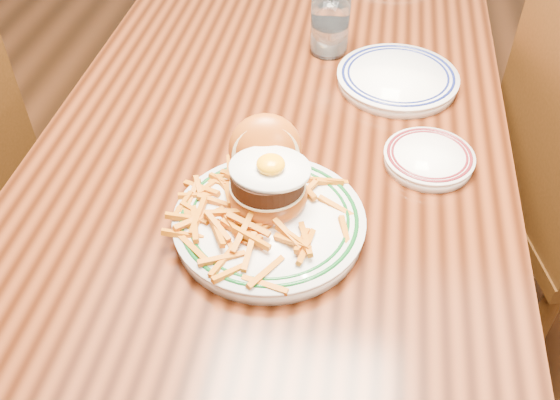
# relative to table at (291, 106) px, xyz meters

# --- Properties ---
(floor) EXTENTS (6.00, 6.00, 0.00)m
(floor) POSITION_rel_table_xyz_m (0.00, 0.00, -0.66)
(floor) COLOR black
(floor) RESTS_ON ground
(table) EXTENTS (0.85, 1.60, 0.75)m
(table) POSITION_rel_table_xyz_m (0.00, 0.00, 0.00)
(table) COLOR black
(table) RESTS_ON floor
(main_plate) EXTENTS (0.30, 0.31, 0.14)m
(main_plate) POSITION_rel_table_xyz_m (0.03, -0.44, 0.13)
(main_plate) COLOR white
(main_plate) RESTS_ON table
(side_plate) EXTENTS (0.16, 0.16, 0.02)m
(side_plate) POSITION_rel_table_xyz_m (0.28, -0.26, 0.10)
(side_plate) COLOR white
(side_plate) RESTS_ON table
(rear_plate) EXTENTS (0.24, 0.24, 0.03)m
(rear_plate) POSITION_rel_table_xyz_m (0.22, -0.01, 0.10)
(rear_plate) COLOR white
(rear_plate) RESTS_ON table
(water_glass) EXTENTS (0.08, 0.08, 0.12)m
(water_glass) POSITION_rel_table_xyz_m (0.07, 0.09, 0.14)
(water_glass) COLOR white
(water_glass) RESTS_ON table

